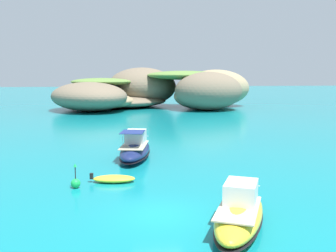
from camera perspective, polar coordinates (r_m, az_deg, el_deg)
name	(u,v)px	position (r m, az deg, el deg)	size (l,w,h in m)	color
ground_plane	(159,215)	(18.50, -1.32, -13.27)	(400.00, 400.00, 0.00)	#0F7F89
islet_large	(188,89)	(78.40, 3.06, 5.63)	(32.05, 27.59, 8.19)	#9E8966
islet_small	(101,97)	(74.18, -10.13, 4.26)	(27.80, 28.60, 6.01)	#756651
motorboat_navy	(135,149)	(30.44, -4.97, -3.44)	(3.62, 7.71, 2.33)	navy
motorboat_yellow	(240,212)	(17.26, 10.76, -12.68)	(4.64, 6.77, 1.94)	yellow
dinghy_tender	(114,179)	(23.90, -8.18, -7.88)	(2.86, 1.41, 0.58)	yellow
channel_buoy	(76,182)	(23.14, -13.78, -8.27)	(0.56, 0.56, 1.48)	green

